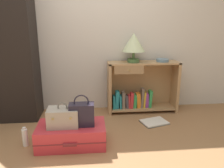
{
  "coord_description": "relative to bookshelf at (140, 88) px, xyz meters",
  "views": [
    {
      "loc": [
        0.02,
        -1.96,
        1.35
      ],
      "look_at": [
        0.28,
        0.87,
        0.55
      ],
      "focal_mm": 36.63,
      "sensor_mm": 36.0,
      "label": 1
    }
  ],
  "objects": [
    {
      "name": "train_case",
      "position": [
        -1.03,
        -0.93,
        -0.01
      ],
      "size": [
        0.33,
        0.23,
        0.27
      ],
      "color": "#A89E8E",
      "rests_on": "suitcase_large"
    },
    {
      "name": "bookshelf",
      "position": [
        0.0,
        0.0,
        0.0
      ],
      "size": [
        1.04,
        0.32,
        0.76
      ],
      "color": "tan",
      "rests_on": "ground_plane"
    },
    {
      "name": "handbag",
      "position": [
        -0.83,
        -0.93,
        0.01
      ],
      "size": [
        0.27,
        0.15,
        0.35
      ],
      "color": "#231E2D",
      "rests_on": "suitcase_large"
    },
    {
      "name": "back_wall",
      "position": [
        -0.73,
        0.22,
        0.95
      ],
      "size": [
        6.4,
        0.1,
        2.6
      ],
      "primitive_type": "cube",
      "color": "beige",
      "rests_on": "ground_plane"
    },
    {
      "name": "bottle",
      "position": [
        -1.46,
        -0.9,
        -0.25
      ],
      "size": [
        0.06,
        0.06,
        0.22
      ],
      "color": "white",
      "rests_on": "ground_plane"
    },
    {
      "name": "bowl",
      "position": [
        0.32,
        -0.01,
        0.43
      ],
      "size": [
        0.18,
        0.18,
        0.04
      ],
      "primitive_type": "cylinder",
      "color": "slate",
      "rests_on": "bookshelf"
    },
    {
      "name": "ground_plane",
      "position": [
        -0.73,
        -1.28,
        -0.35
      ],
      "size": [
        9.0,
        9.0,
        0.0
      ],
      "primitive_type": "plane",
      "color": "#9E7047"
    },
    {
      "name": "suitcase_large",
      "position": [
        -0.95,
        -0.92,
        -0.23
      ],
      "size": [
        0.75,
        0.44,
        0.24
      ],
      "color": "#D1333D",
      "rests_on": "ground_plane"
    },
    {
      "name": "table_lamp",
      "position": [
        -0.11,
        -0.02,
        0.68
      ],
      "size": [
        0.33,
        0.33,
        0.41
      ],
      "color": "#4C7542",
      "rests_on": "bookshelf"
    },
    {
      "name": "open_book_on_floor",
      "position": [
        0.12,
        -0.46,
        -0.34
      ],
      "size": [
        0.41,
        0.35,
        0.02
      ],
      "color": "white",
      "rests_on": "ground_plane"
    }
  ]
}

